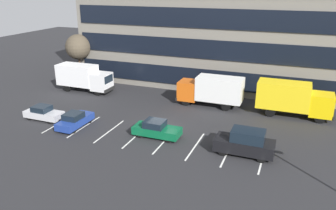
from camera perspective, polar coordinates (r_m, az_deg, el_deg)
The scene contains 11 objects.
ground_plane at distance 32.81m, azimuth -0.98°, elevation -3.65°, with size 120.00×120.00×0.00m, color #262628.
office_building at distance 47.51m, azimuth 7.47°, elevation 12.63°, with size 34.30×13.14×14.40m.
lot_markings at distance 30.47m, azimuth -3.00°, elevation -5.61°, with size 19.74×5.40×0.01m.
box_truck_yellow_all at distance 37.03m, azimuth 20.27°, elevation 1.14°, with size 7.58×2.51×3.51m.
box_truck_white at distance 44.30m, azimuth -14.03°, elevation 4.64°, with size 7.21×2.39×3.34m.
box_truck_orange at distance 38.00m, azimuth 7.33°, elevation 2.60°, with size 7.29×2.41×3.38m.
sedan_silver at distance 36.54m, azimuth -20.22°, elevation -1.28°, with size 3.96×1.66×1.42m.
sedan_navy at distance 33.72m, azimuth -15.41°, elevation -2.46°, with size 1.71×4.09×1.47m.
suv_black at distance 28.01m, azimuth 12.88°, elevation -6.20°, with size 4.73×2.00×2.14m.
sedan_forest at distance 30.49m, azimuth -1.95°, elevation -4.09°, with size 4.27×1.79×1.53m.
bare_tree at distance 48.80m, azimuth -14.88°, elevation 9.40°, with size 3.46×3.46×6.49m.
Camera 1 is at (11.54, -27.75, 13.15)m, focal length 36.22 mm.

